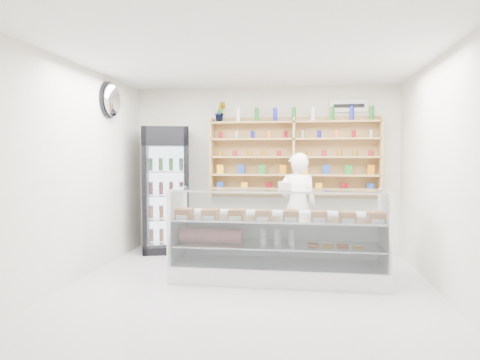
# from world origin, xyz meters

# --- Properties ---
(room) EXTENTS (5.00, 5.00, 5.00)m
(room) POSITION_xyz_m (0.00, 0.00, 1.40)
(room) COLOR #9E9EA3
(room) RESTS_ON ground
(display_counter) EXTENTS (2.73, 0.81, 1.19)m
(display_counter) POSITION_xyz_m (0.33, 0.63, 0.33)
(display_counter) COLOR white
(display_counter) RESTS_ON floor
(shop_worker) EXTENTS (0.66, 0.48, 1.66)m
(shop_worker) POSITION_xyz_m (0.57, 1.79, 0.83)
(shop_worker) COLOR white
(shop_worker) RESTS_ON floor
(drinks_cooler) EXTENTS (0.93, 0.92, 2.10)m
(drinks_cooler) POSITION_xyz_m (-1.64, 2.09, 1.05)
(drinks_cooler) COLOR black
(drinks_cooler) RESTS_ON floor
(wall_shelving) EXTENTS (2.84, 0.28, 1.33)m
(wall_shelving) POSITION_xyz_m (0.50, 2.34, 1.59)
(wall_shelving) COLOR tan
(wall_shelving) RESTS_ON back_wall
(potted_plant) EXTENTS (0.22, 0.20, 0.34)m
(potted_plant) POSITION_xyz_m (-0.75, 2.34, 2.37)
(potted_plant) COLOR #1E6626
(potted_plant) RESTS_ON wall_shelving
(security_mirror) EXTENTS (0.15, 0.50, 0.50)m
(security_mirror) POSITION_xyz_m (-2.17, 1.20, 2.45)
(security_mirror) COLOR silver
(security_mirror) RESTS_ON left_wall
(wall_sign) EXTENTS (0.62, 0.03, 0.20)m
(wall_sign) POSITION_xyz_m (1.40, 2.47, 2.45)
(wall_sign) COLOR white
(wall_sign) RESTS_ON back_wall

